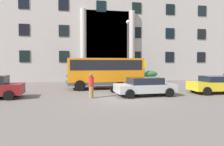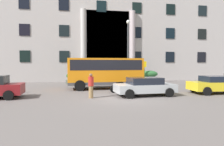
# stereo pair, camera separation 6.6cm
# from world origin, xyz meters

# --- Properties ---
(ground_plane) EXTENTS (80.00, 64.00, 0.12)m
(ground_plane) POSITION_xyz_m (0.00, 0.00, -0.06)
(ground_plane) COLOR #615A58
(office_building_facade) EXTENTS (34.51, 9.61, 14.31)m
(office_building_facade) POSITION_xyz_m (0.00, 17.48, 7.16)
(office_building_facade) COLOR #ACA5A2
(office_building_facade) RESTS_ON ground_plane
(orange_minibus) EXTENTS (6.78, 2.91, 2.75)m
(orange_minibus) POSITION_xyz_m (-0.49, 5.50, 1.64)
(orange_minibus) COLOR orange
(orange_minibus) RESTS_ON ground_plane
(bus_stop_sign) EXTENTS (0.44, 0.08, 2.51)m
(bus_stop_sign) POSITION_xyz_m (3.81, 7.30, 1.56)
(bus_stop_sign) COLOR #969318
(bus_stop_sign) RESTS_ON ground_plane
(hedge_planter_far_east) EXTENTS (2.12, 0.93, 1.34)m
(hedge_planter_far_east) POSITION_xyz_m (-3.23, 10.61, 0.65)
(hedge_planter_far_east) COLOR slate
(hedge_planter_far_east) RESTS_ON ground_plane
(hedge_planter_east) EXTENTS (2.14, 0.95, 1.44)m
(hedge_planter_east) POSITION_xyz_m (5.48, 10.48, 0.69)
(hedge_planter_east) COLOR slate
(hedge_planter_east) RESTS_ON ground_plane
(hedge_planter_west) EXTENTS (1.48, 0.90, 1.24)m
(hedge_planter_west) POSITION_xyz_m (0.82, 10.77, 0.60)
(hedge_planter_west) COLOR slate
(hedge_planter_west) RESTS_ON ground_plane
(parked_sedan_far) EXTENTS (4.30, 2.31, 1.30)m
(parked_sedan_far) POSITION_xyz_m (1.78, 0.94, 0.68)
(parked_sedan_far) COLOR #AEB3B5
(parked_sedan_far) RESTS_ON ground_plane
(parked_sedan_second) EXTENTS (4.33, 2.12, 1.33)m
(parked_sedan_second) POSITION_xyz_m (7.68, 1.18, 0.70)
(parked_sedan_second) COLOR gold
(parked_sedan_second) RESTS_ON ground_plane
(scooter_by_planter) EXTENTS (1.97, 0.79, 0.89)m
(scooter_by_planter) POSITION_xyz_m (0.49, 2.96, 0.46)
(scooter_by_planter) COLOR black
(scooter_by_planter) RESTS_ON ground_plane
(motorcycle_far_end) EXTENTS (1.95, 0.72, 0.89)m
(motorcycle_far_end) POSITION_xyz_m (-8.36, 3.29, 0.46)
(motorcycle_far_end) COLOR black
(motorcycle_far_end) RESTS_ON ground_plane
(pedestrian_woman_dark_dress) EXTENTS (0.36, 0.36, 1.63)m
(pedestrian_woman_dark_dress) POSITION_xyz_m (-2.03, 0.54, 0.82)
(pedestrian_woman_dark_dress) COLOR olive
(pedestrian_woman_dark_dress) RESTS_ON ground_plane
(lamppost_plaza_centre) EXTENTS (0.40, 0.40, 7.01)m
(lamppost_plaza_centre) POSITION_xyz_m (2.49, 8.96, 4.11)
(lamppost_plaza_centre) COLOR #323537
(lamppost_plaza_centre) RESTS_ON ground_plane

